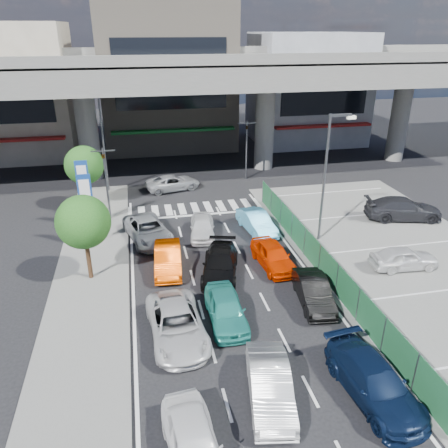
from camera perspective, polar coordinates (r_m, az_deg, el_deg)
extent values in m
plane|color=black|center=(21.84, 1.21, -10.60)|extent=(120.00, 120.00, 0.00)
cube|color=slate|center=(27.58, 23.17, -4.70)|extent=(12.00, 28.00, 0.06)
cube|color=slate|center=(24.95, -16.93, -6.76)|extent=(4.00, 30.00, 0.12)
cylinder|color=#61625D|center=(40.53, -17.35, 11.13)|extent=(1.80, 1.80, 8.00)
cylinder|color=#61625D|center=(42.11, 5.31, 12.57)|extent=(1.80, 1.80, 8.00)
cylinder|color=#61625D|center=(48.04, 21.92, 12.43)|extent=(1.80, 1.80, 8.00)
cube|color=#61625D|center=(39.80, -6.15, 19.14)|extent=(64.00, 14.00, 2.00)
cube|color=#61625D|center=(32.96, -4.91, 20.41)|extent=(64.00, 0.40, 0.90)
cube|color=#61625D|center=(46.47, -7.19, 21.43)|extent=(64.00, 0.40, 0.90)
cube|color=gray|center=(51.20, -26.09, 15.25)|extent=(12.00, 10.00, 13.00)
cube|color=maroon|center=(46.92, -26.59, 9.86)|extent=(10.80, 1.60, 0.25)
cube|color=gray|center=(50.85, -7.47, 18.48)|extent=(14.00, 10.00, 15.00)
cube|color=#166E29|center=(46.54, -6.60, 12.13)|extent=(12.60, 1.60, 0.25)
cube|color=black|center=(45.80, -6.95, 18.83)|extent=(11.20, 0.10, 6.75)
cube|color=gray|center=(53.76, 10.76, 16.97)|extent=(12.00, 10.00, 12.00)
cube|color=maroon|center=(49.63, 12.68, 12.47)|extent=(10.80, 1.60, 0.25)
cube|color=black|center=(49.10, 13.06, 16.83)|extent=(9.60, 0.10, 5.40)
cylinder|color=#595B60|center=(31.13, -15.07, 4.92)|extent=(0.14, 0.14, 5.20)
cube|color=#595B60|center=(30.45, -15.55, 9.18)|extent=(1.60, 0.08, 0.08)
imported|color=black|center=(30.52, -15.49, 8.64)|extent=(0.26, 1.24, 0.50)
cylinder|color=#595B60|center=(38.95, 2.94, 9.56)|extent=(0.14, 0.14, 5.20)
cube|color=#595B60|center=(38.42, 3.01, 13.03)|extent=(1.60, 0.08, 0.08)
imported|color=black|center=(38.47, 3.01, 12.59)|extent=(0.26, 1.24, 0.50)
cylinder|color=#595B60|center=(27.28, 12.95, 5.54)|extent=(0.16, 0.16, 8.00)
cube|color=#595B60|center=(26.59, 14.96, 13.57)|extent=(1.40, 0.15, 0.15)
cube|color=silver|center=(26.93, 16.30, 13.22)|extent=(0.50, 0.22, 0.18)
cylinder|color=#595B60|center=(36.52, -15.44, 10.00)|extent=(0.16, 0.16, 8.00)
cube|color=#595B60|center=(35.78, -15.16, 16.14)|extent=(1.40, 0.15, 0.15)
cube|color=silver|center=(35.77, -13.98, 16.01)|extent=(0.50, 0.22, 0.18)
cylinder|color=#595B60|center=(28.04, -17.06, -0.81)|extent=(0.10, 0.10, 2.20)
cube|color=navy|center=(27.26, -17.59, 3.20)|extent=(0.80, 0.12, 3.00)
cube|color=white|center=(27.19, -17.60, 3.14)|extent=(0.60, 0.02, 2.40)
cylinder|color=#595B60|center=(30.83, -17.42, 1.45)|extent=(0.10, 0.10, 2.20)
cube|color=navy|center=(30.12, -17.91, 5.13)|extent=(0.80, 0.12, 3.00)
cube|color=white|center=(30.06, -17.92, 5.09)|extent=(0.60, 0.02, 2.40)
cylinder|color=#382314|center=(24.40, -17.25, -4.46)|extent=(0.24, 0.24, 2.40)
sphere|color=#154112|center=(23.47, -17.90, 0.26)|extent=(2.80, 2.80, 2.80)
cylinder|color=#382314|center=(34.08, -17.34, 3.81)|extent=(0.24, 0.24, 2.40)
sphere|color=#154112|center=(33.41, -17.81, 7.35)|extent=(2.80, 2.80, 2.80)
imported|color=white|center=(15.19, -4.00, -26.76)|extent=(1.98, 4.18, 1.38)
imported|color=silver|center=(16.90, 6.02, -20.17)|extent=(2.16, 4.38, 1.38)
imported|color=#0A1732|center=(17.79, 19.00, -18.91)|extent=(2.40, 4.93, 1.38)
imported|color=silver|center=(19.60, -6.19, -12.90)|extent=(2.60, 5.10, 1.38)
imported|color=teal|center=(20.42, 0.26, -11.01)|extent=(1.68, 4.07, 1.38)
imported|color=black|center=(22.10, 11.61, -8.66)|extent=(1.88, 4.09, 1.30)
imported|color=#EA4900|center=(24.68, -7.35, -4.51)|extent=(1.75, 4.23, 1.36)
imported|color=black|center=(24.00, -0.50, -5.23)|extent=(2.98, 4.90, 1.33)
imported|color=red|center=(24.96, 6.44, -4.10)|extent=(1.96, 4.16, 1.37)
imported|color=#999DA1|center=(28.25, -9.92, -0.78)|extent=(3.43, 5.37, 1.38)
imported|color=silver|center=(28.42, -2.86, -0.34)|extent=(2.06, 4.02, 1.31)
imported|color=#59C3F1|center=(29.06, 4.27, 0.24)|extent=(2.00, 4.28, 1.36)
imported|color=#A0A2A6|center=(36.91, -6.67, 5.38)|extent=(4.81, 2.98, 1.24)
imported|color=silver|center=(26.52, 22.44, -4.11)|extent=(3.84, 1.74, 1.28)
imported|color=#27282C|center=(33.27, 22.38, 1.87)|extent=(5.63, 3.29, 1.53)
cone|color=red|center=(27.30, 10.38, -2.47)|extent=(0.43, 0.43, 0.63)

